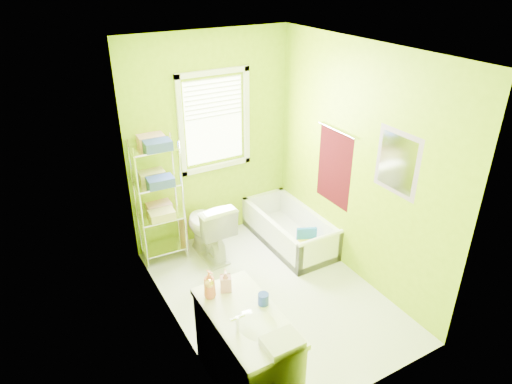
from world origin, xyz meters
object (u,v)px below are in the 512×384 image
vanity (247,348)px  wire_shelf_unit (159,188)px  bathtub (291,234)px  toilet (208,228)px

vanity → wire_shelf_unit: (0.04, 2.16, 0.53)m
bathtub → vanity: 2.26m
bathtub → vanity: (-1.53, -1.64, 0.28)m
toilet → wire_shelf_unit: wire_shelf_unit is taller
bathtub → toilet: (-1.01, 0.28, 0.25)m
wire_shelf_unit → bathtub: bearing=-19.1°
bathtub → wire_shelf_unit: bearing=160.9°
bathtub → wire_shelf_unit: (-1.49, 0.52, 0.80)m
bathtub → vanity: bearing=-133.1°
bathtub → vanity: vanity is taller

